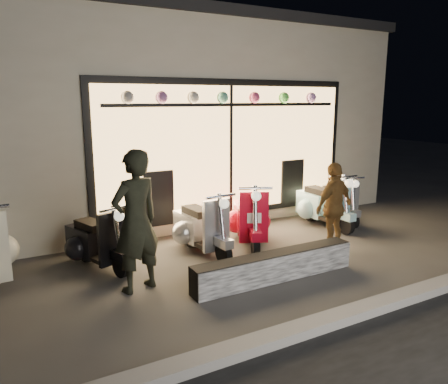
# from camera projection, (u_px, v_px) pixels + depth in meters

# --- Properties ---
(ground) EXTENTS (40.00, 40.00, 0.00)m
(ground) POSITION_uv_depth(u_px,v_px,m) (248.00, 265.00, 6.70)
(ground) COLOR #383533
(ground) RESTS_ON ground
(kerb) EXTENTS (40.00, 0.25, 0.12)m
(kerb) POSITION_uv_depth(u_px,v_px,m) (341.00, 317.00, 4.98)
(kerb) COLOR slate
(kerb) RESTS_ON ground
(shop_building) EXTENTS (10.20, 6.23, 4.20)m
(shop_building) POSITION_uv_depth(u_px,v_px,m) (139.00, 116.00, 10.53)
(shop_building) COLOR beige
(shop_building) RESTS_ON ground
(graffiti_barrier) EXTENTS (2.53, 0.28, 0.40)m
(graffiti_barrier) POSITION_uv_depth(u_px,v_px,m) (275.00, 266.00, 6.12)
(graffiti_barrier) COLOR black
(graffiti_barrier) RESTS_ON ground
(scooter_silver) EXTENTS (0.54, 1.45, 1.04)m
(scooter_silver) POSITION_uv_depth(u_px,v_px,m) (199.00, 226.00, 7.29)
(scooter_silver) COLOR black
(scooter_silver) RESTS_ON ground
(scooter_red) EXTENTS (0.90, 1.48, 1.08)m
(scooter_red) POSITION_uv_depth(u_px,v_px,m) (249.00, 217.00, 7.78)
(scooter_red) COLOR black
(scooter_red) RESTS_ON ground
(scooter_black) EXTENTS (0.72, 1.36, 0.98)m
(scooter_black) POSITION_uv_depth(u_px,v_px,m) (93.00, 240.00, 6.65)
(scooter_black) COLOR black
(scooter_black) RESTS_ON ground
(scooter_blue) EXTENTS (0.48, 1.47, 1.06)m
(scooter_blue) POSITION_uv_depth(u_px,v_px,m) (320.00, 204.00, 8.84)
(scooter_blue) COLOR black
(scooter_blue) RESTS_ON ground
(scooter_grey) EXTENTS (0.62, 1.36, 0.97)m
(scooter_grey) POSITION_uv_depth(u_px,v_px,m) (335.00, 201.00, 9.22)
(scooter_grey) COLOR black
(scooter_grey) RESTS_ON ground
(man) EXTENTS (0.79, 0.63, 1.89)m
(man) POSITION_uv_depth(u_px,v_px,m) (136.00, 222.00, 5.66)
(man) COLOR black
(man) RESTS_ON ground
(woman) EXTENTS (0.93, 0.52, 1.49)m
(woman) POSITION_uv_depth(u_px,v_px,m) (334.00, 207.00, 7.27)
(woman) COLOR brown
(woman) RESTS_ON ground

